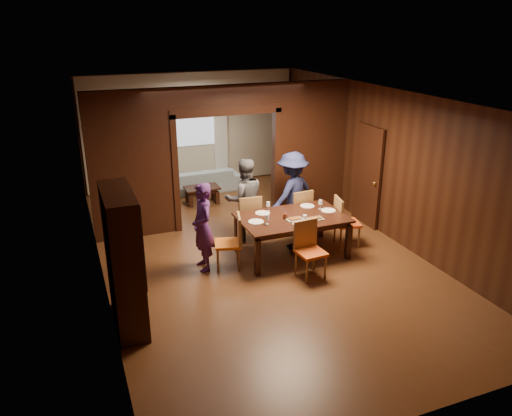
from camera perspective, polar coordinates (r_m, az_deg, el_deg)
name	(u,v)px	position (r m, az deg, el deg)	size (l,w,h in m)	color
floor	(255,252)	(9.40, -0.06, -5.07)	(9.00, 9.00, 0.00)	#563518
ceiling	(255,96)	(8.54, -0.07, 12.72)	(5.50, 9.00, 0.02)	silver
room_walls	(223,151)	(10.56, -3.83, 6.53)	(5.52, 9.01, 2.90)	black
person_purple	(203,227)	(8.55, -6.11, -2.18)	(0.57, 0.37, 1.56)	#4A2263
person_grey	(244,199)	(9.69, -1.34, 0.99)	(0.79, 0.62, 1.63)	#525459
person_navy	(292,194)	(9.95, 4.17, 1.65)	(1.09, 0.63, 1.69)	#1B1F43
sofa	(201,180)	(12.71, -6.36, 3.21)	(1.97, 0.77, 0.57)	#99B8C8
serving_bowl	(296,211)	(9.17, 4.64, -0.37)	(0.32, 0.32, 0.08)	black
dining_table	(292,236)	(9.17, 4.12, -3.19)	(1.92, 1.20, 0.76)	black
coffee_table	(202,195)	(11.86, -6.17, 1.48)	(0.80, 0.50, 0.40)	black
chair_left	(228,242)	(8.67, -3.25, -3.89)	(0.44, 0.44, 0.97)	orange
chair_right	(348,222)	(9.66, 10.42, -1.54)	(0.44, 0.44, 0.97)	#EB4D16
chair_far_l	(248,218)	(9.69, -0.92, -1.10)	(0.44, 0.44, 0.97)	red
chair_far_r	(298,212)	(10.03, 4.77, -0.41)	(0.44, 0.44, 0.97)	orange
chair_near	(311,251)	(8.38, 6.31, -4.89)	(0.44, 0.44, 0.97)	#CA4813
hutch	(124,260)	(7.11, -14.88, -5.81)	(0.40, 1.20, 2.00)	black
door_right	(368,176)	(10.62, 12.64, 3.60)	(0.06, 0.90, 2.10)	black
window_far	(192,120)	(12.92, -7.38, 9.92)	(1.20, 0.03, 1.30)	silver
curtain_left	(164,140)	(12.81, -10.52, 7.60)	(0.35, 0.06, 2.40)	white
curtain_right	(221,136)	(13.17, -4.06, 8.25)	(0.35, 0.06, 2.40)	white
plate_left	(256,222)	(8.76, 0.01, -1.57)	(0.27, 0.27, 0.01)	white
plate_far_l	(263,213)	(9.15, 0.75, -0.58)	(0.27, 0.27, 0.01)	silver
plate_far_r	(307,206)	(9.55, 5.88, 0.24)	(0.27, 0.27, 0.01)	silver
plate_right	(328,210)	(9.37, 8.25, -0.27)	(0.27, 0.27, 0.01)	white
plate_near	(300,224)	(8.71, 5.08, -1.80)	(0.27, 0.27, 0.01)	silver
platter_a	(295,219)	(8.88, 4.45, -1.24)	(0.30, 0.20, 0.04)	gray
platter_b	(315,218)	(8.93, 6.73, -1.18)	(0.30, 0.20, 0.04)	gray
wineglass_left	(267,219)	(8.63, 1.25, -1.32)	(0.08, 0.08, 0.18)	silver
wineglass_far	(268,206)	(9.23, 1.40, 0.18)	(0.08, 0.08, 0.18)	white
wineglass_right	(320,205)	(9.40, 7.37, 0.40)	(0.08, 0.08, 0.18)	silver
tumbler	(305,219)	(8.76, 5.60, -1.24)	(0.07, 0.07, 0.14)	white
condiment_jar	(285,216)	(8.90, 3.37, -0.90)	(0.08, 0.08, 0.11)	#4E2112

